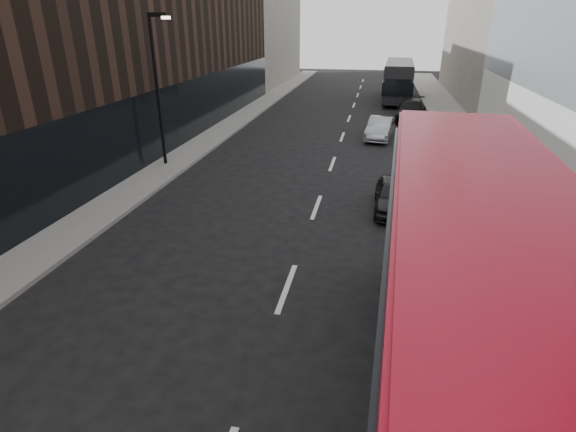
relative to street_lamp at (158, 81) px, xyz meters
The scene contains 10 objects.
sidewalk_right 17.69m from the street_lamp, 24.00° to the left, with size 3.00×80.00×0.15m, color slate.
sidewalk_left 8.12m from the street_lamp, 88.20° to the left, with size 2.00×80.00×0.15m, color slate.
building_left_mid 12.76m from the street_lamp, 105.29° to the left, with size 5.00×24.00×14.00m, color black.
building_left_far 34.24m from the street_lamp, 95.51° to the left, with size 5.00×20.00×13.00m, color slate.
street_lamp is the anchor object (origin of this frame).
red_bus 18.66m from the street_lamp, 50.00° to the right, with size 3.23×11.83×4.73m.
grey_bus 26.43m from the street_lamp, 63.00° to the left, with size 2.89×10.75×3.44m.
car_a 12.29m from the street_lamp, 18.17° to the right, with size 1.46×3.62×1.23m, color black.
car_b 13.69m from the street_lamp, 37.22° to the left, with size 1.39×4.00×1.32m, color #9A9EA3.
car_c 19.46m from the street_lamp, 48.28° to the left, with size 2.07×5.09×1.48m, color black.
Camera 1 is at (2.09, -2.39, 6.79)m, focal length 28.00 mm.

